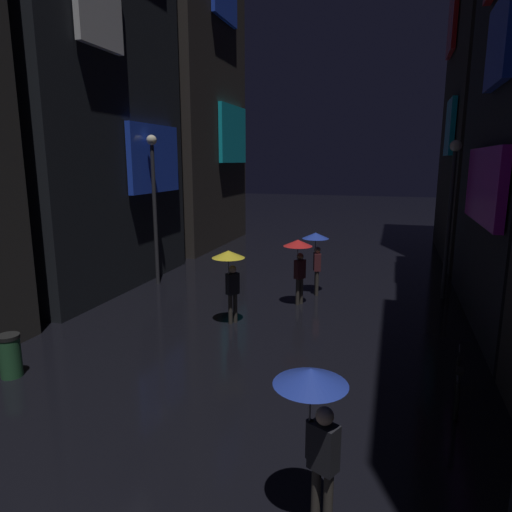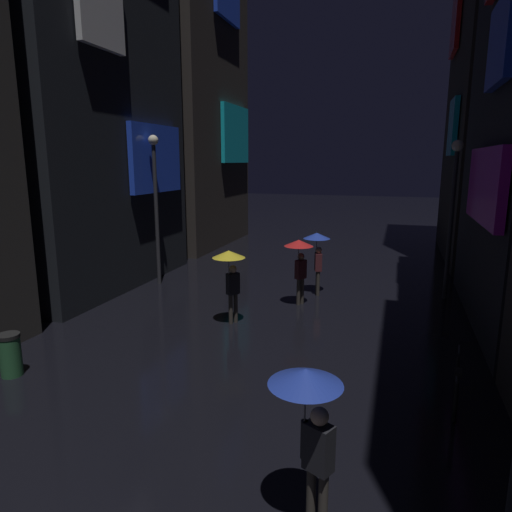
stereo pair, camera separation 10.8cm
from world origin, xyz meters
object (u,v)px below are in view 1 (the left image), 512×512
Objects in this scene: pedestrian_midstreet_left_yellow at (230,266)px; trash_bin at (10,356)px; pedestrian_far_right_blue at (316,246)px; bicycle_parked_at_storefront at (457,386)px; streetlamp_left_far at (154,193)px; pedestrian_near_crossing_blue at (315,405)px; streetlamp_right_far at (451,201)px; pedestrian_foreground_right_red at (299,254)px.

pedestrian_midstreet_left_yellow reaches higher than trash_bin.
pedestrian_far_right_blue reaches higher than trash_bin.
streetlamp_left_far is (-9.60, 6.10, 2.99)m from bicycle_parked_at_storefront.
trash_bin is at bearing -84.72° from streetlamp_left_far.
pedestrian_near_crossing_blue is at bearing -80.51° from pedestrian_far_right_blue.
pedestrian_near_crossing_blue is at bearing -119.65° from bicycle_parked_at_storefront.
pedestrian_midstreet_left_yellow is 2.28× the size of trash_bin.
streetlamp_right_far is (4.18, 0.73, 1.57)m from pedestrian_far_right_blue.
bicycle_parked_at_storefront is 0.34× the size of streetlamp_left_far.
streetlamp_left_far is (-5.51, 1.02, 1.71)m from pedestrian_foreground_right_red.
pedestrian_foreground_right_red is 2.28× the size of trash_bin.
trash_bin is (-4.81, -6.56, -1.20)m from pedestrian_foreground_right_red.
pedestrian_midstreet_left_yellow is 1.00× the size of pedestrian_far_right_blue.
trash_bin is (-3.37, -4.32, -1.20)m from pedestrian_midstreet_left_yellow.
streetlamp_right_far is at bearing 86.83° from bicycle_parked_at_storefront.
pedestrian_foreground_right_red is 5.86m from streetlamp_left_far.
pedestrian_foreground_right_red is at bearing 128.79° from bicycle_parked_at_storefront.
pedestrian_near_crossing_blue is 2.28× the size of trash_bin.
pedestrian_midstreet_left_yellow is 6.35m from bicycle_parked_at_storefront.
pedestrian_far_right_blue is at bearing -170.11° from streetlamp_right_far.
pedestrian_far_right_blue is 4.53m from streetlamp_right_far.
bicycle_parked_at_storefront is at bearing -51.21° from pedestrian_foreground_right_red.
trash_bin is (-9.30, -8.73, -2.77)m from streetlamp_right_far.
pedestrian_midstreet_left_yellow is 1.00× the size of pedestrian_near_crossing_blue.
streetlamp_right_far is (0.40, 7.25, 2.85)m from bicycle_parked_at_storefront.
bicycle_parked_at_storefront is 1.95× the size of trash_bin.
pedestrian_far_right_blue is at bearing 99.49° from pedestrian_near_crossing_blue.
streetlamp_right_far is 10.07m from streetlamp_left_far.
pedestrian_foreground_right_red is 8.96m from pedestrian_near_crossing_blue.
pedestrian_near_crossing_blue is 0.41× the size of streetlamp_right_far.
streetlamp_right_far is 0.95× the size of streetlamp_left_far.
bicycle_parked_at_storefront is 9.02m from trash_bin.
pedestrian_midstreet_left_yellow is 7.56m from streetlamp_right_far.
pedestrian_near_crossing_blue reaches higher than trash_bin.
pedestrian_midstreet_left_yellow reaches higher than bicycle_parked_at_storefront.
streetlamp_right_far is 5.52× the size of trash_bin.
bicycle_parked_at_storefront is (5.53, -2.84, -1.28)m from pedestrian_midstreet_left_yellow.
streetlamp_left_far reaches higher than pedestrian_far_right_blue.
trash_bin is at bearing -127.94° from pedestrian_midstreet_left_yellow.
bicycle_parked_at_storefront reaches higher than trash_bin.
streetlamp_left_far reaches higher than pedestrian_foreground_right_red.
pedestrian_midstreet_left_yellow is 4.08m from pedestrian_far_right_blue.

